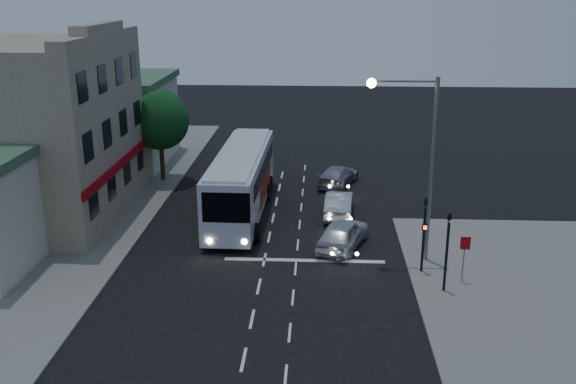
# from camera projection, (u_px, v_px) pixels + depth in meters

# --- Properties ---
(ground) EXTENTS (120.00, 120.00, 0.00)m
(ground) POSITION_uv_depth(u_px,v_px,m) (261.00, 277.00, 30.16)
(ground) COLOR black
(sidewalk_near) EXTENTS (12.00, 24.00, 0.12)m
(sidewalk_near) POSITION_uv_depth(u_px,v_px,m) (574.00, 326.00, 25.72)
(sidewalk_near) COLOR slate
(sidewalk_near) RESTS_ON ground
(sidewalk_far) EXTENTS (12.00, 50.00, 0.12)m
(sidewalk_far) POSITION_uv_depth(u_px,v_px,m) (57.00, 213.00, 38.36)
(sidewalk_far) COLOR slate
(sidewalk_far) RESTS_ON ground
(road_markings) EXTENTS (8.00, 30.55, 0.01)m
(road_markings) POSITION_uv_depth(u_px,v_px,m) (291.00, 250.00, 33.24)
(road_markings) COLOR silver
(road_markings) RESTS_ON ground
(tour_bus) EXTENTS (3.01, 12.66, 3.87)m
(tour_bus) POSITION_uv_depth(u_px,v_px,m) (241.00, 180.00, 37.87)
(tour_bus) COLOR silver
(tour_bus) RESTS_ON ground
(car_suv) EXTENTS (3.21, 4.86, 1.54)m
(car_suv) POSITION_uv_depth(u_px,v_px,m) (343.00, 233.00, 33.34)
(car_suv) COLOR silver
(car_suv) RESTS_ON ground
(car_sedan_a) EXTENTS (1.88, 4.52, 1.46)m
(car_sedan_a) POSITION_uv_depth(u_px,v_px,m) (339.00, 204.00, 37.96)
(car_sedan_a) COLOR silver
(car_sedan_a) RESTS_ON ground
(car_sedan_b) EXTENTS (3.29, 4.91, 1.32)m
(car_sedan_b) POSITION_uv_depth(u_px,v_px,m) (338.00, 176.00, 43.82)
(car_sedan_b) COLOR #9A97AB
(car_sedan_b) RESTS_ON ground
(traffic_signal_main) EXTENTS (0.25, 0.35, 4.10)m
(traffic_signal_main) POSITION_uv_depth(u_px,v_px,m) (424.00, 226.00, 29.79)
(traffic_signal_main) COLOR black
(traffic_signal_main) RESTS_ON sidewalk_near
(traffic_signal_side) EXTENTS (0.18, 0.15, 4.10)m
(traffic_signal_side) POSITION_uv_depth(u_px,v_px,m) (448.00, 242.00, 27.88)
(traffic_signal_side) COLOR black
(traffic_signal_side) RESTS_ON sidewalk_near
(regulatory_sign) EXTENTS (0.45, 0.12, 2.20)m
(regulatory_sign) POSITION_uv_depth(u_px,v_px,m) (464.00, 252.00, 29.00)
(regulatory_sign) COLOR slate
(regulatory_sign) RESTS_ON sidewalk_near
(streetlight) EXTENTS (3.32, 0.44, 9.00)m
(streetlight) POSITION_uv_depth(u_px,v_px,m) (419.00, 149.00, 30.13)
(streetlight) COLOR slate
(streetlight) RESTS_ON sidewalk_near
(main_building) EXTENTS (10.12, 12.00, 11.00)m
(main_building) POSITION_uv_depth(u_px,v_px,m) (31.00, 130.00, 36.83)
(main_building) COLOR gray
(main_building) RESTS_ON sidewalk_far
(low_building_north) EXTENTS (9.40, 9.40, 6.50)m
(low_building_north) POSITION_uv_depth(u_px,v_px,m) (107.00, 119.00, 48.76)
(low_building_north) COLOR beige
(low_building_north) RESTS_ON sidewalk_far
(street_tree) EXTENTS (4.00, 4.00, 6.20)m
(street_tree) POSITION_uv_depth(u_px,v_px,m) (159.00, 118.00, 43.44)
(street_tree) COLOR black
(street_tree) RESTS_ON sidewalk_far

